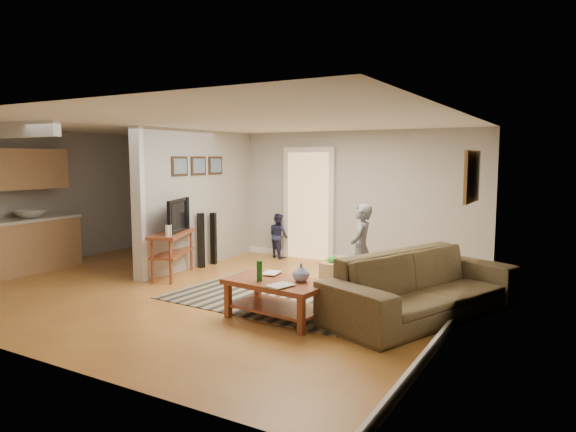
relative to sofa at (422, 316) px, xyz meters
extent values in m
plane|color=#995527|center=(-3.30, -0.31, 0.00)|extent=(7.50, 7.50, 0.00)
cube|color=#A2A09B|center=(-3.30, 2.69, 1.25)|extent=(7.50, 0.04, 2.50)
cube|color=#A2A09B|center=(-7.05, -0.31, 1.25)|extent=(0.04, 6.00, 2.50)
cube|color=#A2A09B|center=(0.45, -0.31, 1.25)|extent=(0.04, 6.00, 2.50)
cube|color=white|center=(-3.30, -0.31, 2.50)|extent=(7.50, 6.00, 0.04)
cube|color=#A2A09B|center=(-4.50, 1.14, 1.25)|extent=(0.15, 3.10, 2.50)
cube|color=white|center=(-4.50, -0.41, 1.25)|extent=(0.22, 0.10, 2.50)
cube|color=white|center=(-3.30, 2.66, 0.06)|extent=(7.50, 0.04, 0.12)
cube|color=white|center=(0.42, -0.31, 0.06)|extent=(0.04, 6.00, 0.12)
cube|color=#D8B272|center=(-3.00, 2.63, 1.05)|extent=(0.90, 0.06, 2.10)
cube|color=#AB7F4E|center=(-6.73, -1.11, 0.45)|extent=(0.60, 2.20, 0.90)
cube|color=beige|center=(-6.73, -1.11, 0.92)|extent=(0.64, 2.24, 0.05)
cube|color=#AB7F4E|center=(-6.75, -1.11, 1.80)|extent=(0.35, 2.00, 0.70)
imported|color=silver|center=(-6.73, -0.81, 0.94)|extent=(0.54, 0.54, 0.19)
cube|color=#312116|center=(-4.42, 0.49, 1.85)|extent=(0.03, 0.40, 0.34)
cube|color=#312116|center=(-4.42, 0.99, 1.85)|extent=(0.03, 0.40, 0.34)
cube|color=#312116|center=(-4.42, 1.49, 1.85)|extent=(0.03, 0.40, 0.34)
cube|color=brown|center=(0.41, 0.69, 1.75)|extent=(0.04, 0.90, 0.68)
cube|color=black|center=(-2.05, -0.09, 0.01)|extent=(3.08, 2.32, 0.01)
imported|color=#413D20|center=(0.00, 0.00, 0.00)|extent=(2.03, 2.95, 0.80)
cube|color=maroon|center=(-1.53, -1.01, 0.46)|extent=(1.33, 0.86, 0.06)
cube|color=silver|center=(-1.53, -1.01, 0.47)|extent=(0.83, 0.52, 0.02)
cube|color=maroon|center=(-1.53, -1.01, 0.16)|extent=(1.21, 0.75, 0.03)
cube|color=maroon|center=(-2.11, -1.25, 0.23)|extent=(0.08, 0.08, 0.46)
cube|color=maroon|center=(-1.00, -1.37, 0.23)|extent=(0.08, 0.08, 0.46)
cube|color=maroon|center=(-2.05, -0.66, 0.23)|extent=(0.08, 0.08, 0.46)
cube|color=maroon|center=(-0.94, -0.78, 0.23)|extent=(0.08, 0.08, 0.46)
imported|color=#293C96|center=(-1.25, -0.92, 0.49)|extent=(0.23, 0.23, 0.22)
cylinder|color=#155914|center=(-1.70, -1.15, 0.62)|extent=(0.07, 0.07, 0.25)
imported|color=#998C4C|center=(-1.87, -0.79, 0.49)|extent=(0.25, 0.31, 0.03)
imported|color=#66594C|center=(-1.44, -1.23, 0.49)|extent=(0.30, 0.36, 0.02)
cube|color=maroon|center=(-4.25, 0.09, 0.73)|extent=(0.88, 1.29, 0.05)
cube|color=maroon|center=(-4.25, 0.09, 0.40)|extent=(0.80, 1.18, 0.03)
cylinder|color=maroon|center=(-4.19, -0.45, 0.37)|extent=(0.05, 0.05, 0.74)
cylinder|color=maroon|center=(-4.59, 0.52, 0.37)|extent=(0.05, 0.05, 0.74)
cylinder|color=maroon|center=(-3.91, -0.33, 0.37)|extent=(0.05, 0.05, 0.74)
cylinder|color=maroon|center=(-4.31, 0.63, 0.37)|extent=(0.05, 0.05, 0.74)
imported|color=black|center=(-4.23, 0.10, 0.76)|extent=(0.49, 0.95, 0.56)
cylinder|color=white|center=(-3.98, -0.28, 0.85)|extent=(0.10, 0.10, 0.18)
cube|color=black|center=(-4.30, 0.89, 0.50)|extent=(0.13, 0.13, 1.00)
cube|color=black|center=(-4.30, 1.26, 0.49)|extent=(0.12, 0.12, 0.98)
cylinder|color=#8E613D|center=(-1.74, 1.11, 0.16)|extent=(0.50, 0.50, 0.33)
sphere|color=red|center=(-1.67, 1.15, 0.33)|extent=(0.15, 0.15, 0.15)
sphere|color=gold|center=(-1.81, 1.13, 0.35)|extent=(0.15, 0.15, 0.15)
sphere|color=green|center=(-1.74, 1.04, 0.37)|extent=(0.15, 0.15, 0.15)
imported|color=slate|center=(-1.13, 0.73, 0.00)|extent=(0.39, 0.53, 1.32)
imported|color=#202443|center=(-3.56, 2.39, 0.00)|extent=(0.53, 0.48, 0.90)
camera|label=1|loc=(1.66, -6.30, 1.99)|focal=32.00mm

